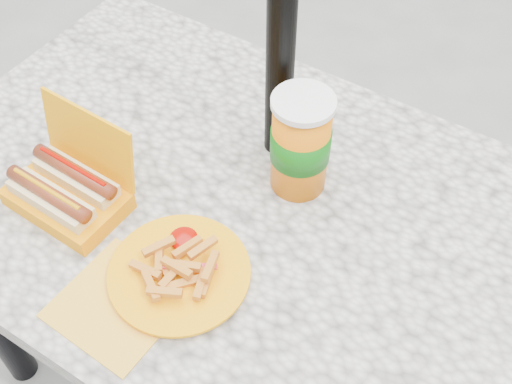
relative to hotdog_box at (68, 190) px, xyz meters
The scene contains 5 objects.
ground 0.84m from the hotdog_box, 34.27° to the left, with size 60.00×60.00×0.00m, color slate.
picnic_table 0.32m from the hotdog_box, 34.27° to the left, with size 1.20×0.80×0.75m.
hotdog_box is the anchor object (origin of this frame).
fries_plate 0.25m from the hotdog_box, ahead, with size 0.26×0.30×0.05m.
soda_cup 0.41m from the hotdog_box, 39.55° to the left, with size 0.11×0.11×0.20m.
Camera 1 is at (0.43, -0.59, 1.65)m, focal length 45.00 mm.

